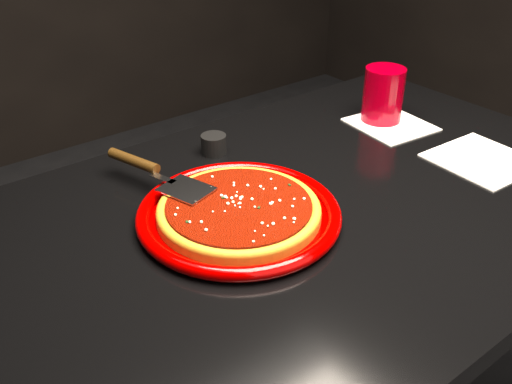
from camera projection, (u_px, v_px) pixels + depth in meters
table at (313, 344)px, 1.23m from camera, size 1.20×0.80×0.75m
plate at (239, 214)px, 0.96m from camera, size 0.38×0.38×0.03m
pizza_crust at (239, 212)px, 0.96m from camera, size 0.30×0.30×0.01m
pizza_crust_rim at (239, 209)px, 0.96m from camera, size 0.30×0.30×0.02m
pizza_sauce at (239, 206)px, 0.95m from camera, size 0.27×0.27×0.01m
parmesan_dusting at (239, 203)px, 0.95m from camera, size 0.24×0.24×0.01m
basil_flecks at (239, 203)px, 0.95m from camera, size 0.22×0.22×0.00m
pizza_server at (159, 172)px, 1.02m from camera, size 0.16×0.30×0.02m
cup at (383, 95)px, 1.29m from camera, size 0.12×0.12×0.13m
napkin_a at (482, 160)px, 1.15m from camera, size 0.19×0.19×0.00m
napkin_b at (391, 125)px, 1.30m from camera, size 0.17×0.18×0.00m
ramekin at (214, 144)px, 1.17m from camera, size 0.06×0.06×0.04m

